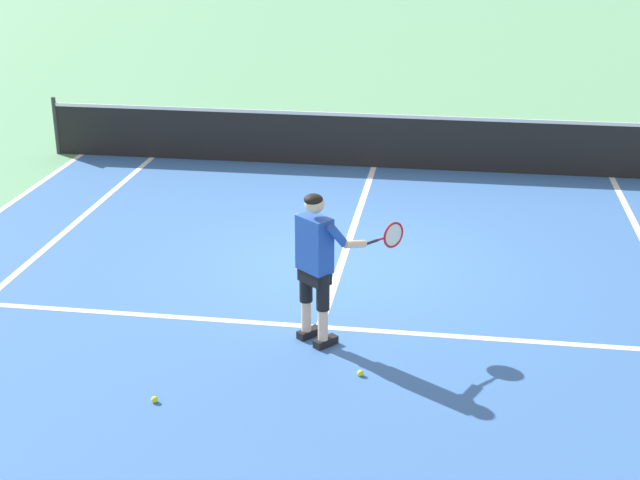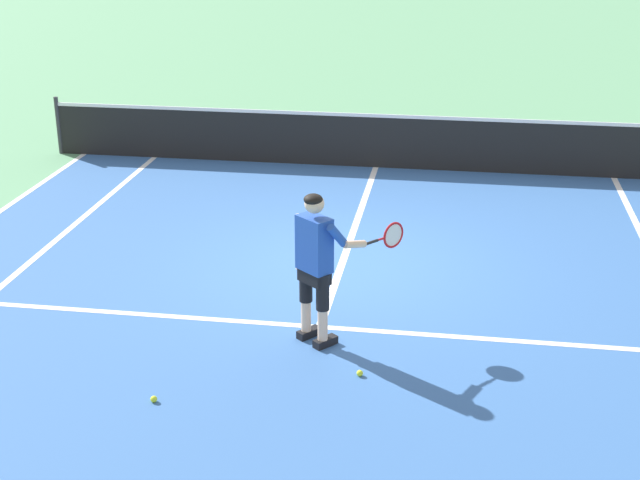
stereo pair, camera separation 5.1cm
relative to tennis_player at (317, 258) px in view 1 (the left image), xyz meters
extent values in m
plane|color=#609E70|center=(-0.02, 2.21, -0.99)|extent=(80.00, 80.00, 0.00)
cube|color=#3866A8|center=(-0.02, 1.51, -0.99)|extent=(10.98, 10.88, 0.00)
cube|color=white|center=(-0.02, 0.35, -0.99)|extent=(8.23, 0.10, 0.01)
cube|color=white|center=(-0.02, 3.55, -0.99)|extent=(0.10, 6.40, 0.01)
cube|color=white|center=(-4.14, 1.51, -0.99)|extent=(0.10, 10.48, 0.01)
cylinder|color=#333338|center=(-5.96, 6.75, -0.45)|extent=(0.08, 0.08, 1.07)
cube|color=black|center=(-0.02, 6.75, -0.53)|extent=(11.84, 0.02, 0.91)
cube|color=white|center=(-0.02, 6.75, -0.05)|extent=(11.84, 0.03, 0.06)
cube|color=black|center=(-0.10, 0.10, -0.94)|extent=(0.27, 0.28, 0.09)
cube|color=black|center=(0.11, -0.08, -0.94)|extent=(0.27, 0.28, 0.09)
cylinder|color=beige|center=(-0.13, 0.07, -0.72)|extent=(0.11, 0.11, 0.36)
cylinder|color=black|center=(-0.13, 0.07, -0.33)|extent=(0.14, 0.14, 0.41)
cylinder|color=beige|center=(0.08, -0.11, -0.72)|extent=(0.11, 0.11, 0.36)
cylinder|color=black|center=(0.08, -0.11, -0.33)|extent=(0.14, 0.14, 0.41)
cube|color=black|center=(-0.02, -0.02, -0.17)|extent=(0.39, 0.37, 0.20)
cube|color=#234CAD|center=(-0.02, -0.02, 0.17)|extent=(0.43, 0.41, 0.60)
cylinder|color=beige|center=(-0.21, 0.14, 0.12)|extent=(0.09, 0.09, 0.62)
cylinder|color=#234CAD|center=(0.24, -0.12, 0.32)|extent=(0.24, 0.26, 0.29)
cylinder|color=beige|center=(0.40, 0.01, 0.18)|extent=(0.25, 0.27, 0.14)
sphere|color=beige|center=(-0.02, -0.01, 0.62)|extent=(0.21, 0.21, 0.21)
ellipsoid|color=black|center=(-0.03, -0.02, 0.67)|extent=(0.28, 0.28, 0.12)
cylinder|color=#232326|center=(0.56, 0.17, 0.15)|extent=(0.15, 0.17, 0.03)
cylinder|color=red|center=(0.65, 0.28, 0.15)|extent=(0.08, 0.09, 0.02)
torus|color=red|center=(0.77, 0.43, 0.15)|extent=(0.21, 0.24, 0.30)
cylinder|color=silver|center=(0.77, 0.43, 0.15)|extent=(0.17, 0.19, 0.25)
sphere|color=#CCE02D|center=(-1.36, -1.48, -0.96)|extent=(0.07, 0.07, 0.07)
sphere|color=#CCE02D|center=(0.55, -0.67, -0.96)|extent=(0.07, 0.07, 0.07)
camera|label=1|loc=(1.37, -8.74, 3.65)|focal=50.76mm
camera|label=2|loc=(1.42, -8.73, 3.65)|focal=50.76mm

